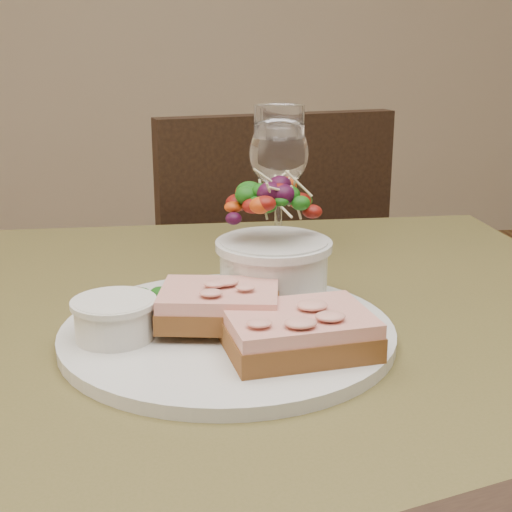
{
  "coord_description": "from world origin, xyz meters",
  "views": [
    {
      "loc": [
        -0.08,
        -0.65,
        1.01
      ],
      "look_at": [
        0.01,
        0.02,
        0.81
      ],
      "focal_mm": 50.0,
      "sensor_mm": 36.0,
      "label": 1
    }
  ],
  "objects": [
    {
      "name": "sandwich_front",
      "position": [
        0.03,
        -0.1,
        0.78
      ],
      "size": [
        0.13,
        0.11,
        0.03
      ],
      "rotation": [
        0.0,
        0.0,
        0.13
      ],
      "color": "#543216",
      "rests_on": "dinner_plate"
    },
    {
      "name": "ramekin",
      "position": [
        -0.13,
        -0.05,
        0.78
      ],
      "size": [
        0.07,
        0.07,
        0.04
      ],
      "color": "silver",
      "rests_on": "dinner_plate"
    },
    {
      "name": "cafe_table",
      "position": [
        0.0,
        0.0,
        0.65
      ],
      "size": [
        0.8,
        0.8,
        0.75
      ],
      "color": "#4C4720",
      "rests_on": "ground"
    },
    {
      "name": "garnish",
      "position": [
        -0.1,
        0.02,
        0.77
      ],
      "size": [
        0.05,
        0.04,
        0.02
      ],
      "color": "#0D390A",
      "rests_on": "dinner_plate"
    },
    {
      "name": "salad_bowl",
      "position": [
        0.03,
        0.03,
        0.82
      ],
      "size": [
        0.11,
        0.11,
        0.13
      ],
      "color": "silver",
      "rests_on": "dinner_plate"
    },
    {
      "name": "chair_far",
      "position": [
        0.07,
        0.7,
        0.29
      ],
      "size": [
        0.5,
        0.5,
        0.9
      ],
      "rotation": [
        0.0,
        0.0,
        3.37
      ],
      "color": "black",
      "rests_on": "ground"
    },
    {
      "name": "wine_glass",
      "position": [
        0.06,
        0.24,
        0.87
      ],
      "size": [
        0.08,
        0.08,
        0.18
      ],
      "color": "white",
      "rests_on": "cafe_table"
    },
    {
      "name": "sandwich_back",
      "position": [
        -0.04,
        -0.04,
        0.79
      ],
      "size": [
        0.12,
        0.1,
        0.03
      ],
      "rotation": [
        0.0,
        0.0,
        -0.17
      ],
      "color": "#543216",
      "rests_on": "dinner_plate"
    },
    {
      "name": "dinner_plate",
      "position": [
        -0.03,
        -0.04,
        0.76
      ],
      "size": [
        0.31,
        0.31,
        0.01
      ],
      "primitive_type": "cylinder",
      "color": "silver",
      "rests_on": "cafe_table"
    }
  ]
}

